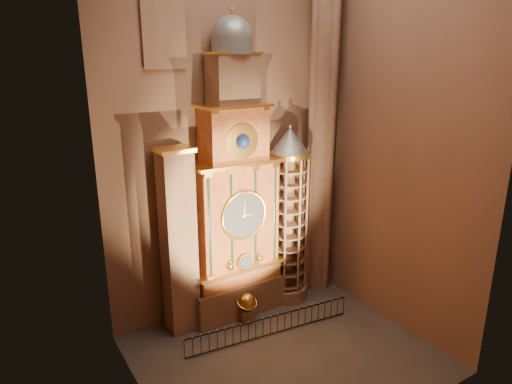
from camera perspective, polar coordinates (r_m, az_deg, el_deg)
floor at (r=24.60m, az=3.63°, el=-19.62°), size 14.00×14.00×0.00m
wall_back at (r=25.11m, az=-4.00°, el=8.58°), size 22.00×0.00×22.00m
wall_left at (r=16.98m, az=-15.26°, el=3.94°), size 0.00×22.00×22.00m
wall_right at (r=24.84m, az=17.47°, el=7.75°), size 0.00×22.00×22.00m
astronomical_clock at (r=25.23m, az=-2.68°, el=-1.47°), size 5.60×2.41×16.70m
portrait_tower at (r=24.41m, az=-9.64°, el=-6.19°), size 1.80×1.60×10.20m
stair_turret at (r=27.28m, az=4.05°, el=-3.18°), size 2.50×2.50×10.80m
gothic_pier at (r=27.71m, az=8.34°, el=9.24°), size 2.04×2.04×22.00m
stained_glass_window at (r=23.49m, az=-11.57°, el=21.17°), size 2.20×0.14×5.20m
celestial_globe at (r=26.49m, az=-1.14°, el=-13.94°), size 1.30×1.24×1.74m
iron_railing at (r=25.54m, az=1.80°, el=-16.38°), size 9.51×1.17×1.12m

